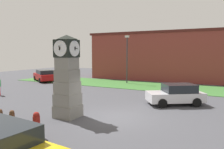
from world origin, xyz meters
TOP-DOWN VIEW (x-y plane):
  - ground_plane at (0.00, 0.00)m, footprint 68.53×68.53m
  - clock_tower at (-2.52, -1.21)m, footprint 1.45×1.38m
  - bollard_near_tower at (-4.67, -4.03)m, footprint 0.28×0.28m
  - bollard_mid_row at (-3.14, -4.50)m, footprint 0.24×0.24m
  - bollard_far_row at (-1.78, -4.31)m, footprint 0.31×0.31m
  - car_by_building at (-0.50, -6.92)m, footprint 4.59×2.23m
  - car_far_lot at (2.51, 4.87)m, footprint 4.29×3.67m
  - car_silver_hatch at (-15.66, 10.29)m, footprint 4.84×3.94m
  - street_lamp_near_road at (-5.16, 13.56)m, footprint 0.50×0.24m
  - warehouse_blue_far at (-2.68, 19.96)m, footprint 19.76×7.27m
  - grass_verge_far at (0.75, 12.56)m, footprint 41.12×6.30m

SIDE VIEW (x-z plane):
  - ground_plane at x=0.00m, z-range 0.00..0.00m
  - grass_verge_far at x=0.75m, z-range 0.00..0.04m
  - bollard_near_tower at x=-4.67m, z-range 0.00..0.88m
  - bollard_mid_row at x=-3.14m, z-range 0.01..1.11m
  - bollard_far_row at x=-1.78m, z-range 0.01..1.15m
  - car_by_building at x=-0.50m, z-range 0.02..1.51m
  - car_far_lot at x=2.51m, z-range 0.01..1.52m
  - car_silver_hatch at x=-15.66m, z-range 0.02..1.56m
  - clock_tower at x=-2.52m, z-range -0.14..4.63m
  - warehouse_blue_far at x=-2.68m, z-range 0.01..6.65m
  - street_lamp_near_road at x=-5.16m, z-range 0.49..6.36m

